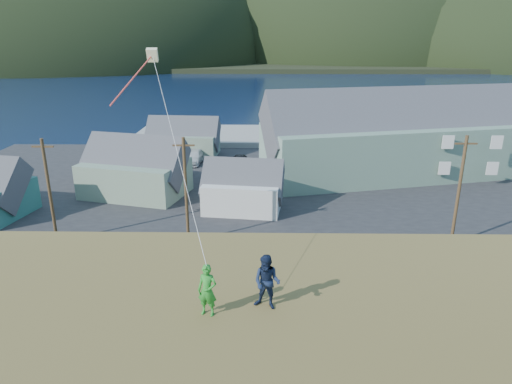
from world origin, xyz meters
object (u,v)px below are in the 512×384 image
at_px(shed_white, 243,187).
at_px(kite_flyer_green, 207,290).
at_px(lodge, 414,135).
at_px(shed_palegreen_far, 183,138).
at_px(wharf, 220,136).
at_px(shed_palegreen_near, 135,169).
at_px(kite_flyer_navy, 267,282).

xyz_separation_m(shed_white, kite_flyer_green, (0.19, -27.37, 5.78)).
bearing_deg(shed_white, lodge, 39.54).
bearing_deg(shed_palegreen_far, wharf, 75.17).
bearing_deg(shed_palegreen_near, lodge, 29.55).
xyz_separation_m(lodge, shed_palegreen_near, (-29.88, -7.98, -1.88)).
xyz_separation_m(shed_palegreen_near, kite_flyer_navy, (12.92, -31.03, 5.32)).
relative_size(shed_palegreen_near, shed_palegreen_far, 1.15).
height_order(wharf, shed_palegreen_near, shed_palegreen_near).
bearing_deg(lodge, kite_flyer_navy, -127.32).
relative_size(wharf, kite_flyer_green, 15.67).
xyz_separation_m(shed_white, shed_palegreen_far, (-8.85, 20.25, 0.22)).
bearing_deg(kite_flyer_navy, lodge, 86.28).
bearing_deg(kite_flyer_green, shed_white, 105.04).
bearing_deg(shed_palegreen_near, shed_palegreen_far, 97.24).
bearing_deg(lodge, shed_palegreen_far, 149.70).
bearing_deg(shed_white, wharf, 106.30).
bearing_deg(wharf, kite_flyer_navy, -83.11).
bearing_deg(lodge, shed_white, -161.40).
distance_m(wharf, kite_flyer_green, 59.35).
bearing_deg(kite_flyer_green, shed_palegreen_far, 115.39).
xyz_separation_m(wharf, lodge, (23.99, -19.22, 4.20)).
height_order(wharf, shed_white, shed_white).
height_order(shed_white, kite_flyer_green, kite_flyer_green).
bearing_deg(wharf, kite_flyer_green, -84.89).
distance_m(shed_white, kite_flyer_navy, 27.67).
height_order(shed_white, kite_flyer_navy, kite_flyer_navy).
height_order(shed_palegreen_far, kite_flyer_green, kite_flyer_green).
bearing_deg(kite_flyer_navy, shed_white, 113.98).
bearing_deg(kite_flyer_navy, shed_palegreen_near, 132.39).
xyz_separation_m(wharf, shed_palegreen_far, (-3.80, -11.00, 2.01)).
relative_size(wharf, shed_palegreen_near, 2.29).
relative_size(kite_flyer_green, kite_flyer_navy, 0.93).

